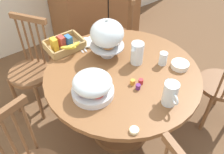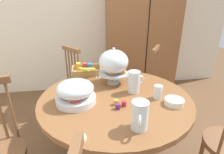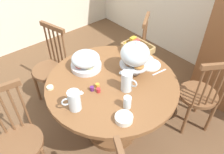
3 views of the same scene
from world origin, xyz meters
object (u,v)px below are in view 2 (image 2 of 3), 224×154
Objects in this scene: wooden_armoire at (141,36)px; milk_pitcher at (134,83)px; windsor_chair_far_side at (65,90)px; orange_juice_pitcher at (140,116)px; butter_dish at (81,138)px; drinking_glass at (158,92)px; china_plate_small at (105,73)px; cereal_bowl at (174,102)px; cereal_basket at (86,70)px; windsor_chair_facing_door at (142,85)px; dining_table at (115,116)px; china_plate_large at (113,75)px; pastry_stand_with_dome at (114,63)px; fruit_platter_covered at (75,92)px.

wooden_armoire is 1.58m from milk_pitcher.
orange_juice_pitcher is at bearing -65.41° from windsor_chair_far_side.
drinking_glass is at bearing 31.44° from butter_dish.
cereal_bowl is at bearing -59.07° from china_plate_small.
orange_juice_pitcher reaches higher than cereal_bowl.
cereal_basket reaches higher than drinking_glass.
windsor_chair_facing_door is at bearing 16.70° from cereal_basket.
windsor_chair_facing_door reaches higher than cereal_bowl.
china_plate_large reaches higher than dining_table.
drinking_glass is (-0.40, -1.60, -0.19)m from wooden_armoire.
wooden_armoire is 5.70× the size of pastry_stand_with_dome.
orange_juice_pitcher is at bearing -84.91° from china_plate_small.
windsor_chair_far_side is at bearing 132.00° from cereal_bowl.
china_plate_small reaches higher than china_plate_large.
china_plate_large is at bearing -23.19° from china_plate_small.
butter_dish is (-0.31, -0.73, -0.19)m from pastry_stand_with_dome.
windsor_chair_facing_door is 1.01m from windsor_chair_far_side.
dining_table is 0.50m from china_plate_large.
orange_juice_pitcher is 0.42m from drinking_glass.
china_plate_small is (-0.08, 0.04, 0.01)m from china_plate_large.
milk_pitcher is 0.50m from china_plate_small.
pastry_stand_with_dome is (0.03, 0.25, 0.41)m from dining_table.
china_plate_small is at bearing 156.81° from china_plate_large.
milk_pitcher is 1.25× the size of china_plate_small.
pastry_stand_with_dome is 1.15× the size of fruit_platter_covered.
wooden_armoire is 1.42m from pastry_stand_with_dome.
butter_dish is (-0.68, -0.26, -0.01)m from cereal_bowl.
china_plate_small and butter_dish have the same top height.
fruit_platter_covered is at bearing -169.23° from milk_pitcher.
pastry_stand_with_dome reaches higher than milk_pitcher.
dining_table is at bearing 160.53° from drinking_glass.
milk_pitcher is (0.11, 0.46, 0.00)m from orange_juice_pitcher.
dining_table is at bearing -115.91° from wooden_armoire.
fruit_platter_covered is (-0.83, -0.82, 0.37)m from windsor_chair_facing_door.
cereal_basket is (-0.74, -0.22, 0.33)m from windsor_chair_facing_door.
milk_pitcher is at bearing 8.83° from dining_table.
drinking_glass is at bearing -41.85° from milk_pitcher.
butter_dish is at bearing -93.64° from cereal_basket.
windsor_chair_facing_door is at bearing 57.01° from butter_dish.
pastry_stand_with_dome is at bearing -48.49° from cereal_basket.
wooden_armoire is 1.27m from china_plate_small.
china_plate_small is (-0.06, 0.24, -0.18)m from pastry_stand_with_dome.
orange_juice_pitcher is (0.06, -0.44, 0.29)m from dining_table.
pastry_stand_with_dome is 0.28m from milk_pitcher.
china_plate_large is (0.06, 0.45, 0.21)m from dining_table.
dining_table is 0.63m from cereal_basket.
wooden_armoire is at bearing 64.09° from dining_table.
fruit_platter_covered is 1.36× the size of china_plate_large.
windsor_chair_far_side reaches higher than drinking_glass.
windsor_chair_facing_door is at bearing -0.99° from windsor_chair_far_side.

